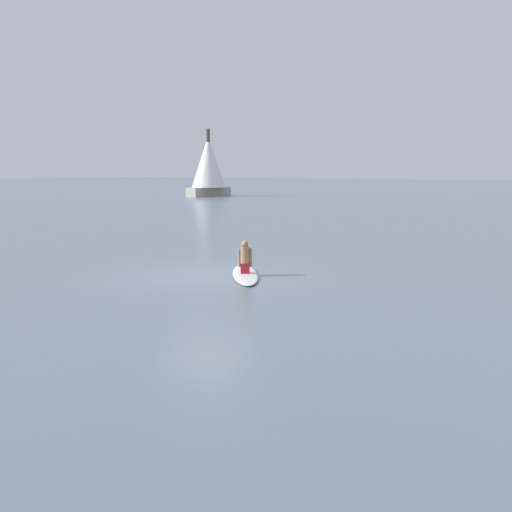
# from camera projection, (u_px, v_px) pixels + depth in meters

# --- Properties ---
(ground_plane) EXTENTS (400.00, 400.00, 0.00)m
(ground_plane) POSITION_uv_depth(u_px,v_px,m) (206.00, 276.00, 15.21)
(ground_plane) COLOR slate
(surfboard) EXTENTS (2.42, 2.94, 0.09)m
(surfboard) POSITION_uv_depth(u_px,v_px,m) (245.00, 274.00, 15.24)
(surfboard) COLOR white
(surfboard) RESTS_ON ground
(person_paddler) EXTENTS (0.38, 0.39, 0.92)m
(person_paddler) POSITION_uv_depth(u_px,v_px,m) (245.00, 258.00, 15.17)
(person_paddler) COLOR #A51E23
(person_paddler) RESTS_ON surfboard
(sailboat_center_horizon) EXTENTS (4.67, 5.99, 7.91)m
(sailboat_center_horizon) POSITION_uv_depth(u_px,v_px,m) (208.00, 165.00, 64.59)
(sailboat_center_horizon) COLOR #B2A893
(sailboat_center_horizon) RESTS_ON ground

